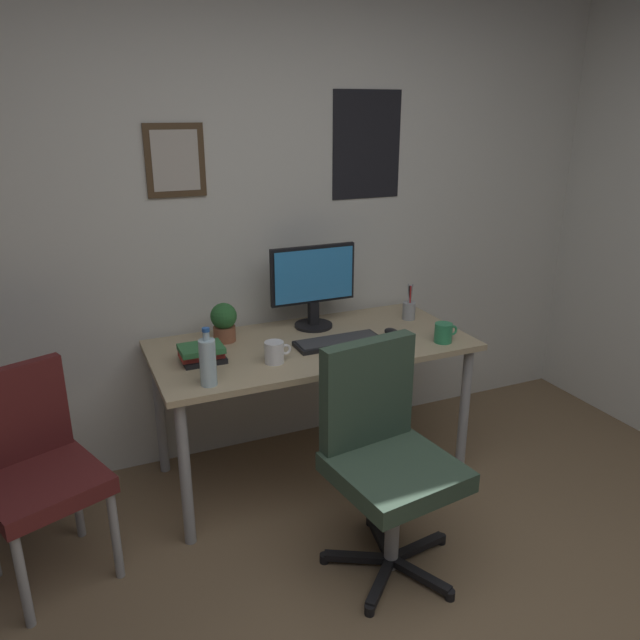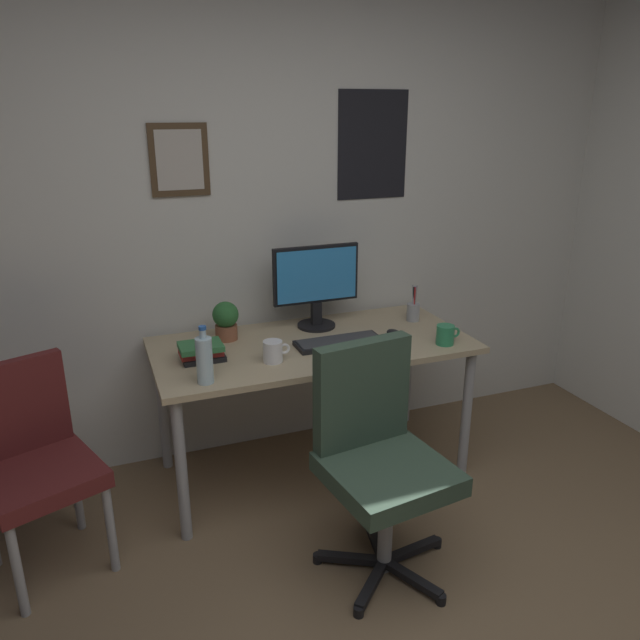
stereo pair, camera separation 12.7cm
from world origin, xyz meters
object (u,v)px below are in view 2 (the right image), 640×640
(coffee_mug_near, at_px, (273,351))
(computer_mouse, at_px, (394,334))
(book_stack_left, at_px, (202,352))
(pen_cup, at_px, (413,311))
(side_chair, at_px, (33,456))
(monitor, at_px, (316,283))
(coffee_mug_far, at_px, (446,335))
(keyboard, at_px, (339,342))
(potted_plant, at_px, (226,319))
(office_chair, at_px, (377,449))
(water_bottle, at_px, (204,359))

(coffee_mug_near, bearing_deg, computer_mouse, 7.31)
(book_stack_left, bearing_deg, pen_cup, 6.63)
(side_chair, distance_m, monitor, 1.53)
(coffee_mug_far, relative_size, book_stack_left, 0.62)
(monitor, xyz_separation_m, keyboard, (0.01, -0.28, -0.23))
(keyboard, relative_size, potted_plant, 2.21)
(office_chair, xyz_separation_m, coffee_mug_far, (0.59, 0.47, 0.25))
(monitor, height_order, water_bottle, monitor)
(coffee_mug_near, bearing_deg, keyboard, 14.22)
(computer_mouse, xyz_separation_m, coffee_mug_near, (-0.66, -0.08, 0.03))
(coffee_mug_far, bearing_deg, potted_plant, 155.52)
(coffee_mug_near, bearing_deg, monitor, 46.96)
(keyboard, distance_m, pen_cup, 0.55)
(monitor, xyz_separation_m, coffee_mug_near, (-0.35, -0.37, -0.19))
(office_chair, relative_size, keyboard, 2.21)
(coffee_mug_near, distance_m, book_stack_left, 0.33)
(side_chair, bearing_deg, coffee_mug_near, 4.25)
(computer_mouse, xyz_separation_m, pen_cup, (0.21, 0.19, 0.04))
(office_chair, height_order, pen_cup, office_chair)
(water_bottle, distance_m, potted_plant, 0.51)
(keyboard, height_order, book_stack_left, book_stack_left)
(computer_mouse, bearing_deg, office_chair, -121.93)
(coffee_mug_near, bearing_deg, book_stack_left, 155.30)
(office_chair, bearing_deg, book_stack_left, 128.64)
(side_chair, distance_m, coffee_mug_far, 1.91)
(coffee_mug_far, bearing_deg, pen_cup, 86.18)
(keyboard, relative_size, book_stack_left, 2.12)
(monitor, relative_size, water_bottle, 1.82)
(side_chair, distance_m, computer_mouse, 1.72)
(computer_mouse, bearing_deg, keyboard, 178.71)
(coffee_mug_near, height_order, coffee_mug_far, coffee_mug_near)
(coffee_mug_near, bearing_deg, water_bottle, -161.22)
(computer_mouse, xyz_separation_m, book_stack_left, (-0.96, 0.05, 0.02))
(book_stack_left, bearing_deg, potted_plant, 53.18)
(side_chair, xyz_separation_m, keyboard, (1.40, 0.17, 0.24))
(side_chair, relative_size, coffee_mug_near, 6.89)
(water_bottle, relative_size, coffee_mug_far, 2.01)
(coffee_mug_far, xyz_separation_m, potted_plant, (-0.99, 0.45, 0.06))
(office_chair, xyz_separation_m, book_stack_left, (-0.56, 0.70, 0.24))
(side_chair, distance_m, water_bottle, 0.78)
(office_chair, xyz_separation_m, coffee_mug_near, (-0.26, 0.56, 0.25))
(potted_plant, xyz_separation_m, pen_cup, (1.01, -0.08, -0.05))
(coffee_mug_far, bearing_deg, computer_mouse, 137.06)
(computer_mouse, height_order, coffee_mug_near, coffee_mug_near)
(potted_plant, height_order, pen_cup, pen_cup)
(monitor, relative_size, coffee_mug_near, 3.62)
(office_chair, bearing_deg, pen_cup, 53.63)
(side_chair, relative_size, coffee_mug_far, 6.97)
(office_chair, bearing_deg, computer_mouse, 58.07)
(water_bottle, bearing_deg, keyboard, 16.43)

